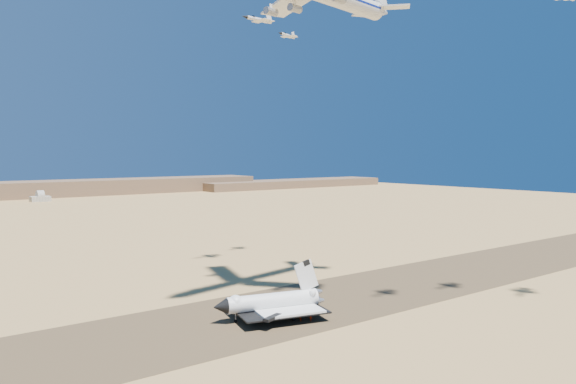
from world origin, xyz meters
TOP-DOWN VIEW (x-y plane):
  - ground at (0.00, 0.00)m, footprint 1200.00×1200.00m
  - runway at (0.00, 0.00)m, footprint 600.00×50.00m
  - ridgeline at (65.32, 527.31)m, footprint 960.00×90.00m
  - shuttle at (-10.96, -5.47)m, footprint 35.35×27.29m
  - crew_a at (-4.87, -11.81)m, footprint 0.54×0.75m
  - crew_b at (-5.88, -13.31)m, footprint 0.70×0.88m
  - crew_c at (-3.76, -15.46)m, footprint 1.23×0.94m
  - chase_jet_d at (25.15, 53.39)m, footprint 16.08×8.75m
  - chase_jet_e at (48.93, 64.77)m, footprint 13.34×7.86m

SIDE VIEW (x-z plane):
  - ground at x=0.00m, z-range 0.00..0.00m
  - runway at x=0.00m, z-range 0.00..0.06m
  - crew_b at x=-5.88m, z-range 0.06..1.64m
  - crew_c at x=-3.76m, z-range 0.06..1.94m
  - crew_a at x=-4.87m, z-range 0.06..1.95m
  - shuttle at x=-10.96m, z-range -4.00..13.31m
  - ridgeline at x=65.32m, z-range -1.37..16.63m
  - chase_jet_e at x=48.93m, z-range 102.11..105.53m
  - chase_jet_d at x=25.15m, z-range 103.45..107.45m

